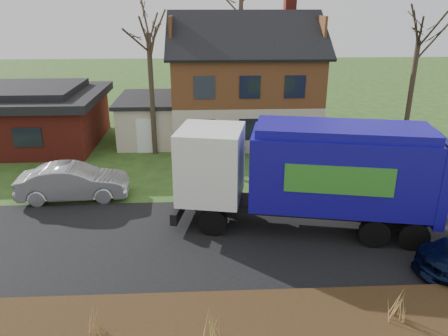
{
  "coord_description": "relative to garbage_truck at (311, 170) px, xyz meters",
  "views": [
    {
      "loc": [
        -0.75,
        -14.61,
        8.45
      ],
      "look_at": [
        0.12,
        2.5,
        2.0
      ],
      "focal_mm": 35.0,
      "sensor_mm": 36.0,
      "label": 1
    }
  ],
  "objects": [
    {
      "name": "tree_front_east",
      "position": [
        8.27,
        9.79,
        5.1
      ],
      "size": [
        3.35,
        3.35,
        9.32
      ],
      "color": "#3B2D23",
      "rests_on": "ground"
    },
    {
      "name": "tree_front_west",
      "position": [
        -7.02,
        9.65,
        5.53
      ],
      "size": [
        3.27,
        3.27,
        9.71
      ],
      "color": "#3A2F22",
      "rests_on": "ground"
    },
    {
      "name": "road",
      "position": [
        -3.39,
        -0.84,
        -2.46
      ],
      "size": [
        80.0,
        7.0,
        0.02
      ],
      "primitive_type": "cube",
      "color": "black",
      "rests_on": "ground"
    },
    {
      "name": "grass_clump_west",
      "position": [
        -7.02,
        -6.08,
        -1.77
      ],
      "size": [
        0.31,
        0.25,
        0.81
      ],
      "color": "#AD7E4C",
      "rests_on": "mulch_verge"
    },
    {
      "name": "ranch_house",
      "position": [
        -15.39,
        12.16,
        -0.66
      ],
      "size": [
        9.8,
        8.2,
        3.7
      ],
      "color": "maroon",
      "rests_on": "ground"
    },
    {
      "name": "grass_clump_east",
      "position": [
        1.07,
        -5.91,
        -1.76
      ],
      "size": [
        0.33,
        0.27,
        0.82
      ],
      "color": "tan",
      "rests_on": "mulch_verge"
    },
    {
      "name": "silver_sedan",
      "position": [
        -10.1,
        3.36,
        -1.66
      ],
      "size": [
        5.01,
        2.02,
        1.62
      ],
      "primitive_type": "imported",
      "rotation": [
        0.0,
        0.0,
        1.63
      ],
      "color": "#ABADB3",
      "rests_on": "ground"
    },
    {
      "name": "grass_clump_mid",
      "position": [
        -3.95,
        -6.43,
        -1.71
      ],
      "size": [
        0.33,
        0.27,
        0.92
      ],
      "color": "tan",
      "rests_on": "mulch_verge"
    },
    {
      "name": "garbage_truck",
      "position": [
        0.0,
        0.0,
        0.0
      ],
      "size": [
        10.33,
        4.6,
        4.29
      ],
      "rotation": [
        0.0,
        0.0,
        -0.2
      ],
      "color": "black",
      "rests_on": "ground"
    },
    {
      "name": "main_house",
      "position": [
        -1.91,
        13.06,
        1.56
      ],
      "size": [
        12.95,
        8.95,
        9.26
      ],
      "color": "#BEAF99",
      "rests_on": "ground"
    },
    {
      "name": "ground",
      "position": [
        -3.39,
        -0.84,
        -2.47
      ],
      "size": [
        120.0,
        120.0,
        0.0
      ],
      "primitive_type": "plane",
      "color": "#284C19",
      "rests_on": "ground"
    },
    {
      "name": "mulch_verge",
      "position": [
        -3.39,
        -6.14,
        -2.32
      ],
      "size": [
        80.0,
        3.5,
        0.3
      ],
      "primitive_type": "cube",
      "color": "black",
      "rests_on": "ground"
    }
  ]
}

